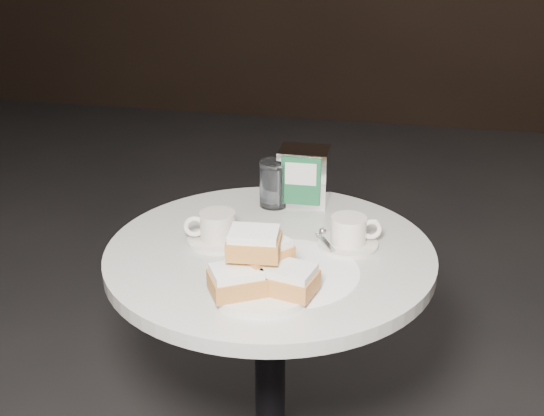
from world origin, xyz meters
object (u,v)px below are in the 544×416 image
(cafe_table, at_px, (270,327))
(water_glass_right, at_px, (299,184))
(coffee_cup_left, at_px, (217,229))
(beignet_plate, at_px, (261,271))
(napkin_dispenser, at_px, (304,176))
(coffee_cup_right, at_px, (349,234))
(water_glass_left, at_px, (274,184))

(cafe_table, relative_size, water_glass_right, 7.27)
(coffee_cup_left, bearing_deg, beignet_plate, -71.23)
(water_glass_right, bearing_deg, napkin_dispenser, 35.73)
(coffee_cup_right, bearing_deg, water_glass_right, 110.25)
(beignet_plate, height_order, water_glass_left, beignet_plate)
(beignet_plate, height_order, water_glass_right, beignet_plate)
(cafe_table, relative_size, napkin_dispenser, 5.42)
(coffee_cup_right, relative_size, napkin_dispenser, 1.16)
(water_glass_left, xyz_separation_m, napkin_dispenser, (0.07, 0.03, 0.01))
(coffee_cup_left, bearing_deg, coffee_cup_right, -9.95)
(coffee_cup_right, bearing_deg, cafe_table, -179.01)
(coffee_cup_left, height_order, water_glass_left, water_glass_left)
(beignet_plate, bearing_deg, water_glass_right, 91.16)
(cafe_table, bearing_deg, coffee_cup_right, 16.33)
(beignet_plate, xyz_separation_m, water_glass_left, (-0.06, 0.41, 0.01))
(cafe_table, xyz_separation_m, coffee_cup_right, (0.16, 0.05, 0.23))
(beignet_plate, height_order, napkin_dispenser, napkin_dispenser)
(beignet_plate, relative_size, water_glass_right, 2.25)
(coffee_cup_left, bearing_deg, water_glass_right, 43.28)
(cafe_table, distance_m, beignet_plate, 0.30)
(coffee_cup_right, xyz_separation_m, napkin_dispenser, (-0.14, 0.21, 0.04))
(beignet_plate, relative_size, napkin_dispenser, 1.67)
(napkin_dispenser, bearing_deg, water_glass_right, -145.91)
(cafe_table, height_order, coffee_cup_right, coffee_cup_right)
(cafe_table, height_order, beignet_plate, beignet_plate)
(beignet_plate, distance_m, water_glass_right, 0.43)
(coffee_cup_right, xyz_separation_m, water_glass_left, (-0.20, 0.18, 0.03))
(water_glass_left, relative_size, napkin_dispenser, 0.82)
(beignet_plate, bearing_deg, water_glass_left, 99.04)
(beignet_plate, distance_m, coffee_cup_right, 0.27)
(coffee_cup_left, relative_size, water_glass_right, 1.63)
(coffee_cup_right, bearing_deg, napkin_dispenser, 107.26)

